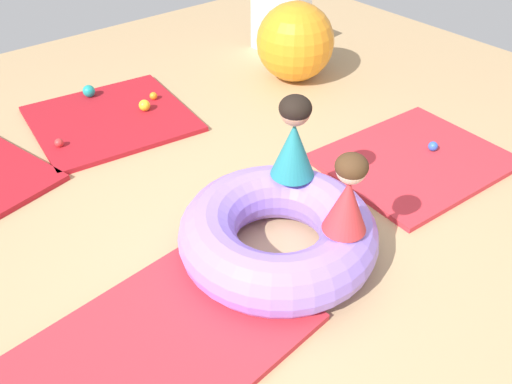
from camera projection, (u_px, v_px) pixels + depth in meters
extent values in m
plane|color=tan|center=(256.00, 250.00, 3.22)|extent=(8.00, 8.00, 0.00)
cube|color=#B21923|center=(111.00, 119.00, 4.46)|extent=(1.35, 1.31, 0.04)
cube|color=red|center=(138.00, 362.00, 2.57)|extent=(1.82, 1.12, 0.04)
cube|color=red|center=(414.00, 160.00, 3.96)|extent=(1.34, 1.11, 0.04)
torus|color=#9975EA|center=(278.00, 234.00, 3.09)|extent=(1.15, 1.15, 0.34)
cone|color=red|center=(347.00, 205.00, 2.78)|extent=(0.33, 0.33, 0.31)
sphere|color=beige|center=(351.00, 169.00, 2.64)|extent=(0.16, 0.16, 0.16)
ellipsoid|color=#472D19|center=(352.00, 166.00, 2.63)|extent=(0.17, 0.17, 0.13)
cone|color=teal|center=(293.00, 149.00, 3.17)|extent=(0.34, 0.34, 0.35)
sphere|color=tan|center=(295.00, 111.00, 3.01)|extent=(0.18, 0.18, 0.18)
ellipsoid|color=black|center=(295.00, 108.00, 3.00)|extent=(0.19, 0.19, 0.15)
sphere|color=orange|center=(153.00, 96.00, 4.68)|extent=(0.07, 0.07, 0.07)
sphere|color=red|center=(59.00, 143.00, 4.06)|extent=(0.07, 0.07, 0.07)
sphere|color=teal|center=(89.00, 91.00, 4.71)|extent=(0.11, 0.11, 0.11)
sphere|color=yellow|center=(145.00, 105.00, 4.51)|extent=(0.10, 0.10, 0.10)
sphere|color=blue|center=(433.00, 146.00, 4.01)|extent=(0.07, 0.07, 0.07)
sphere|color=orange|center=(295.00, 42.00, 4.92)|extent=(0.72, 0.72, 0.72)
cube|color=white|center=(281.00, 22.00, 5.55)|extent=(0.44, 0.44, 0.56)
cube|color=#2D2D33|center=(289.00, 25.00, 5.48)|extent=(0.34, 0.20, 0.44)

